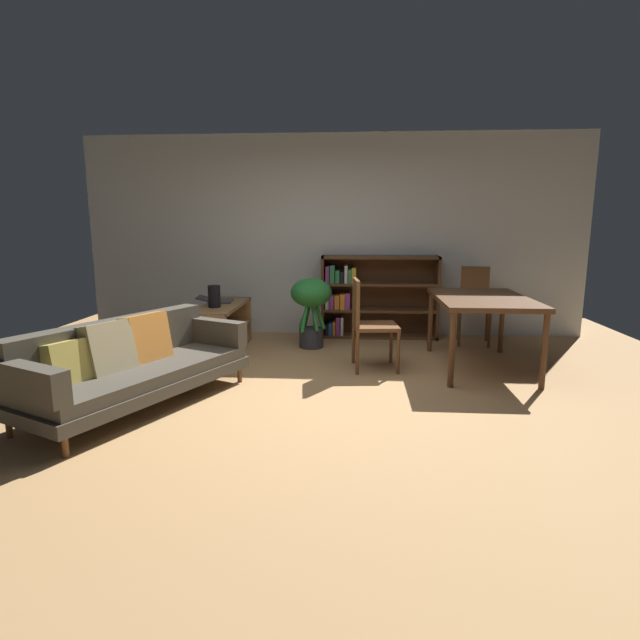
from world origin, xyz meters
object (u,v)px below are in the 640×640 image
(bookshelf, at_px, (371,296))
(potted_floor_plant, at_px, (311,302))
(fabric_couch, at_px, (131,363))
(dining_chair_far, at_px, (368,320))
(media_console, at_px, (223,328))
(open_laptop, at_px, (217,300))
(desk_speaker, at_px, (214,296))
(dining_chair_near, at_px, (474,301))
(dining_table, at_px, (482,303))

(bookshelf, bearing_deg, potted_floor_plant, -137.14)
(fabric_couch, distance_m, dining_chair_far, 2.36)
(dining_chair_far, bearing_deg, media_console, 159.89)
(open_laptop, bearing_deg, desk_speaker, -78.17)
(open_laptop, relative_size, dining_chair_near, 0.48)
(potted_floor_plant, bearing_deg, bookshelf, 42.86)
(fabric_couch, relative_size, dining_chair_near, 2.19)
(media_console, height_order, dining_chair_far, dining_chair_far)
(media_console, distance_m, open_laptop, 0.38)
(dining_table, bearing_deg, media_console, 170.16)
(media_console, xyz_separation_m, dining_chair_far, (1.71, -0.63, 0.25))
(fabric_couch, relative_size, desk_speaker, 8.46)
(fabric_couch, bearing_deg, desk_speaker, 81.05)
(dining_table, bearing_deg, open_laptop, 166.96)
(potted_floor_plant, distance_m, bookshelf, 1.02)
(open_laptop, bearing_deg, bookshelf, 22.18)
(open_laptop, height_order, dining_chair_far, dining_chair_far)
(media_console, xyz_separation_m, dining_table, (2.90, -0.50, 0.41))
(desk_speaker, distance_m, dining_table, 2.95)
(media_console, relative_size, potted_floor_plant, 1.50)
(dining_table, bearing_deg, dining_chair_near, 80.24)
(dining_chair_far, bearing_deg, fabric_couch, -148.53)
(media_console, relative_size, dining_table, 0.87)
(dining_chair_near, bearing_deg, desk_speaker, -163.85)
(dining_table, bearing_deg, dining_chair_far, -174.05)
(media_console, bearing_deg, dining_chair_near, 12.75)
(desk_speaker, bearing_deg, media_console, 81.29)
(open_laptop, bearing_deg, media_console, -59.45)
(dining_chair_near, relative_size, dining_chair_far, 1.02)
(dining_table, distance_m, dining_chair_far, 1.21)
(open_laptop, bearing_deg, dining_table, -13.04)
(media_console, bearing_deg, dining_table, -9.84)
(media_console, xyz_separation_m, desk_speaker, (-0.03, -0.21, 0.41))
(fabric_couch, xyz_separation_m, desk_speaker, (0.26, 1.65, 0.33))
(dining_chair_far, bearing_deg, potted_floor_plant, 126.64)
(dining_chair_near, bearing_deg, bookshelf, 168.55)
(media_console, relative_size, dining_chair_near, 1.33)
(media_console, xyz_separation_m, open_laptop, (-0.12, 0.20, 0.31))
(potted_floor_plant, height_order, dining_chair_near, dining_chair_near)
(desk_speaker, relative_size, potted_floor_plant, 0.29)
(dining_table, bearing_deg, fabric_couch, -157.08)
(fabric_couch, relative_size, dining_chair_far, 2.23)
(fabric_couch, distance_m, bookshelf, 3.51)
(fabric_couch, distance_m, media_console, 1.88)
(potted_floor_plant, distance_m, dining_table, 2.02)
(dining_chair_near, bearing_deg, dining_chair_far, -136.37)
(media_console, distance_m, dining_chair_near, 3.20)
(desk_speaker, bearing_deg, dining_chair_far, -13.59)
(fabric_couch, height_order, bookshelf, bookshelf)
(dining_chair_near, height_order, bookshelf, bookshelf)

